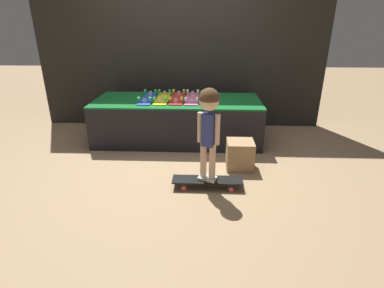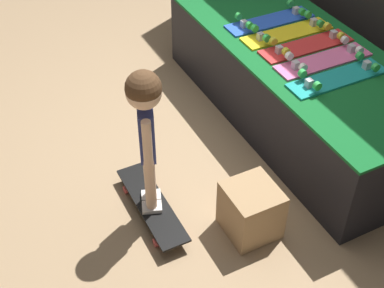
{
  "view_description": "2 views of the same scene",
  "coord_description": "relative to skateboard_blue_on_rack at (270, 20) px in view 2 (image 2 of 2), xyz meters",
  "views": [
    {
      "loc": [
        0.37,
        -3.43,
        1.6
      ],
      "look_at": [
        0.24,
        -0.35,
        0.32
      ],
      "focal_mm": 28.0,
      "sensor_mm": 36.0,
      "label": 1
    },
    {
      "loc": [
        2.49,
        -1.51,
        2.49
      ],
      "look_at": [
        0.23,
        -0.36,
        0.27
      ],
      "focal_mm": 50.0,
      "sensor_mm": 36.0,
      "label": 2
    }
  ],
  "objects": [
    {
      "name": "child",
      "position": [
        0.83,
        -1.33,
        0.15
      ],
      "size": [
        0.22,
        0.19,
        0.94
      ],
      "rotation": [
        0.0,
        0.0,
        -0.36
      ],
      "color": "silver",
      "rests_on": "skateboard_on_floor"
    },
    {
      "name": "skateboard_teal_on_rack",
      "position": [
        0.82,
        -0.03,
        0.0
      ],
      "size": [
        0.18,
        0.68,
        0.09
      ],
      "color": "teal",
      "rests_on": "display_rack"
    },
    {
      "name": "skateboard_yellow_on_rack",
      "position": [
        0.2,
        0.01,
        0.0
      ],
      "size": [
        0.18,
        0.68,
        0.09
      ],
      "color": "yellow",
      "rests_on": "display_rack"
    },
    {
      "name": "ground_plane",
      "position": [
        0.41,
        -0.6,
        -0.6
      ],
      "size": [
        16.0,
        16.0,
        0.0
      ],
      "primitive_type": "plane",
      "color": "#9E7F5B"
    },
    {
      "name": "display_rack",
      "position": [
        0.41,
        0.0,
        -0.31
      ],
      "size": [
        2.28,
        0.92,
        0.59
      ],
      "color": "black",
      "rests_on": "ground_plane"
    },
    {
      "name": "skateboard_on_floor",
      "position": [
        0.83,
        -1.33,
        -0.53
      ],
      "size": [
        0.72,
        0.18,
        0.09
      ],
      "color": "black",
      "rests_on": "ground_plane"
    },
    {
      "name": "skateboard_pink_on_rack",
      "position": [
        0.61,
        0.02,
        0.0
      ],
      "size": [
        0.18,
        0.68,
        0.09
      ],
      "color": "pink",
      "rests_on": "display_rack"
    },
    {
      "name": "storage_box",
      "position": [
        1.2,
        -0.86,
        -0.44
      ],
      "size": [
        0.3,
        0.29,
        0.33
      ],
      "color": "#A37F56",
      "rests_on": "ground_plane"
    },
    {
      "name": "skateboard_red_on_rack",
      "position": [
        0.41,
        0.03,
        0.0
      ],
      "size": [
        0.18,
        0.68,
        0.09
      ],
      "color": "red",
      "rests_on": "display_rack"
    },
    {
      "name": "skateboard_blue_on_rack",
      "position": [
        0.0,
        0.0,
        0.0
      ],
      "size": [
        0.18,
        0.68,
        0.09
      ],
      "color": "blue",
      "rests_on": "display_rack"
    }
  ]
}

